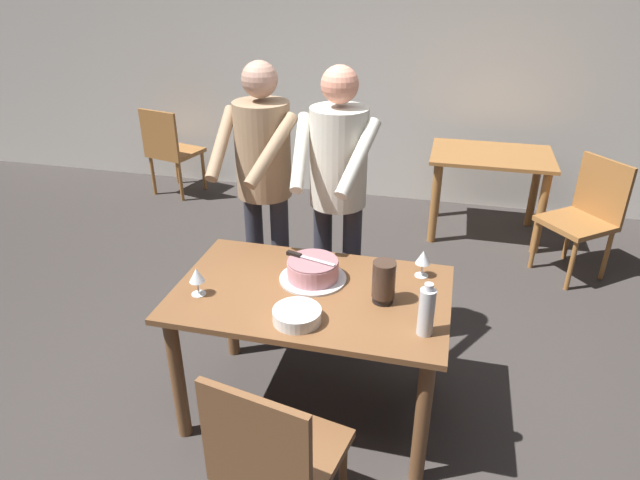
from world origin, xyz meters
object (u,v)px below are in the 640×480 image
person_standing_beside (263,175)px  background_chair_0 (170,148)px  cake_on_platter (313,271)px  wine_glass_near (423,258)px  wine_glass_far (197,276)px  hurricane_lamp (384,282)px  main_dining_table (312,312)px  water_bottle (426,311)px  background_chair_1 (585,214)px  person_cutting_cake (338,183)px  chair_near_side (275,456)px  background_table (490,172)px  cake_knife (300,256)px  plate_stack (298,315)px

person_standing_beside → background_chair_0: size_ratio=1.91×
cake_on_platter → wine_glass_near: size_ratio=2.36×
wine_glass_near → wine_glass_far: 1.12m
hurricane_lamp → main_dining_table: bearing=178.8°
water_bottle → wine_glass_far: bearing=177.2°
background_chair_1 → wine_glass_near: bearing=-123.8°
person_cutting_cake → person_standing_beside: bearing=176.2°
hurricane_lamp → chair_near_side: size_ratio=0.23×
cake_on_platter → background_chair_0: size_ratio=0.38×
person_standing_beside → hurricane_lamp: bearing=-39.3°
wine_glass_near → background_chair_1: 2.02m
main_dining_table → person_cutting_cake: bearing=90.9°
background_table → background_chair_1: (0.69, -0.53, -0.09)m
cake_knife → background_chair_1: size_ratio=0.30×
wine_glass_far → hurricane_lamp: 0.89m
main_dining_table → water_bottle: water_bottle is taller
cake_on_platter → plate_stack: size_ratio=1.55×
wine_glass_far → water_bottle: size_ratio=0.58×
cake_on_platter → wine_glass_far: size_ratio=2.36×
background_chair_1 → chair_near_side: bearing=-119.8°
wine_glass_far → hurricane_lamp: (0.87, 0.15, 0.00)m
wine_glass_near → person_standing_beside: 1.07m
cake_knife → wine_glass_near: bearing=13.8°
wine_glass_near → person_standing_beside: bearing=158.6°
person_standing_beside → background_table: person_standing_beside is taller
wine_glass_far → background_chair_0: size_ratio=0.16×
cake_on_platter → hurricane_lamp: size_ratio=1.62×
plate_stack → background_chair_0: size_ratio=0.24×
background_chair_1 → cake_knife: bearing=-133.4°
water_bottle → background_chair_0: size_ratio=0.28×
chair_near_side → background_table: size_ratio=0.90×
background_chair_1 → wine_glass_far: bearing=-135.7°
wine_glass_near → wine_glass_far: size_ratio=1.00×
cake_on_platter → background_table: (0.95, 2.36, -0.22)m
main_dining_table → wine_glass_near: 0.62m
main_dining_table → hurricane_lamp: bearing=-1.2°
wine_glass_near → water_bottle: bearing=-84.0°
person_standing_beside → background_table: bearing=52.5°
hurricane_lamp → person_cutting_cake: person_cutting_cake is taller
person_standing_beside → background_chair_0: (-1.71, 1.99, -0.58)m
person_standing_beside → background_table: (1.39, 1.81, -0.50)m
plate_stack → person_standing_beside: size_ratio=0.13×
wine_glass_far → person_cutting_cake: person_cutting_cake is taller
person_cutting_cake → person_standing_beside: same height
water_bottle → person_cutting_cake: bearing=124.2°
plate_stack → wine_glass_near: (0.51, 0.53, 0.07)m
chair_near_side → background_chair_0: (-2.22, 3.44, 0.00)m
main_dining_table → water_bottle: bearing=-20.8°
hurricane_lamp → person_standing_beside: size_ratio=0.12×
cake_knife → background_chair_1: background_chair_1 is taller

